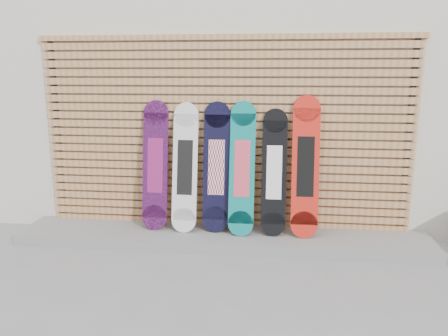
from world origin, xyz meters
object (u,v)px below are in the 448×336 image
Objects in this scene: snowboard_3 at (242,168)px; snowboard_4 at (274,172)px; snowboard_2 at (216,167)px; snowboard_0 at (155,165)px; snowboard_5 at (305,167)px; snowboard_1 at (185,167)px.

snowboard_4 is (0.35, 0.02, -0.04)m from snowboard_3.
snowboard_2 is 1.05× the size of snowboard_4.
snowboard_2 is at bearing 0.04° from snowboard_0.
snowboard_5 is at bearing 0.87° from snowboard_3.
snowboard_3 is 0.95× the size of snowboard_5.
snowboard_0 is at bearing 179.06° from snowboard_4.
snowboard_3 reaches higher than snowboard_4.
snowboard_1 is 0.99× the size of snowboard_3.
snowboard_2 is at bearing 171.90° from snowboard_3.
snowboard_0 is 1.35m from snowboard_4.
snowboard_3 is at bearing -8.10° from snowboard_2.
snowboard_5 is at bearing -1.43° from snowboard_4.
snowboard_5 is (0.69, 0.01, 0.04)m from snowboard_3.
snowboard_3 is at bearing -176.93° from snowboard_4.
snowboard_1 is 0.94× the size of snowboard_5.
snowboard_2 is at bearing 3.44° from snowboard_1.
snowboard_2 is at bearing 178.00° from snowboard_4.
snowboard_1 is 0.35m from snowboard_2.
snowboard_5 reaches higher than snowboard_2.
snowboard_3 is (0.99, -0.04, -0.00)m from snowboard_0.
snowboard_2 is 0.95× the size of snowboard_5.
snowboard_3 is at bearing -179.13° from snowboard_5.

